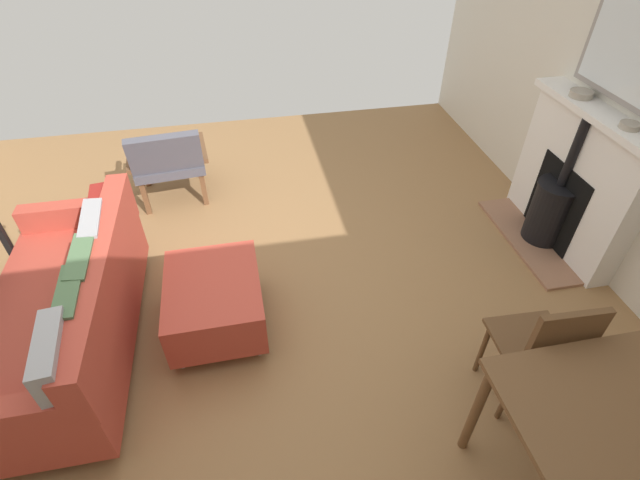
% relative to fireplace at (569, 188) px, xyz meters
% --- Properties ---
extents(ground_plane, '(5.71, 5.58, 0.01)m').
position_rel_fireplace_xyz_m(ground_plane, '(2.67, 0.04, -0.51)').
color(ground_plane, olive).
extents(fireplace, '(0.49, 1.28, 1.14)m').
position_rel_fireplace_xyz_m(fireplace, '(0.00, 0.00, 0.00)').
color(fireplace, '#93664C').
rests_on(fireplace, ground).
extents(mantel_bowl_near, '(0.16, 0.16, 0.05)m').
position_rel_fireplace_xyz_m(mantel_bowl_near, '(-0.01, -0.25, 0.66)').
color(mantel_bowl_near, '#9E9384').
rests_on(mantel_bowl_near, fireplace).
extents(mantel_bowl_far, '(0.13, 0.13, 0.04)m').
position_rel_fireplace_xyz_m(mantel_bowl_far, '(-0.01, 0.26, 0.66)').
color(mantel_bowl_far, '#9E9384').
rests_on(mantel_bowl_far, fireplace).
extents(sofa, '(0.81, 1.71, 0.83)m').
position_rel_fireplace_xyz_m(sofa, '(3.62, 0.45, -0.14)').
color(sofa, '#B2B2B7').
rests_on(sofa, ground).
extents(ottoman, '(0.62, 0.75, 0.42)m').
position_rel_fireplace_xyz_m(ottoman, '(2.77, 0.42, -0.25)').
color(ottoman, '#B2B2B7').
rests_on(ottoman, ground).
extents(armchair_accent, '(0.73, 0.65, 0.75)m').
position_rel_fireplace_xyz_m(armchair_accent, '(3.12, -1.19, -0.07)').
color(armchair_accent, brown).
rests_on(armchair_accent, ground).
extents(dining_table, '(0.98, 0.75, 0.75)m').
position_rel_fireplace_xyz_m(dining_table, '(1.04, 1.86, 0.13)').
color(dining_table, brown).
rests_on(dining_table, ground).
extents(dining_chair_near_fireplace, '(0.42, 0.42, 0.89)m').
position_rel_fireplace_xyz_m(dining_chair_near_fireplace, '(1.04, 1.35, 0.02)').
color(dining_chair_near_fireplace, brown).
rests_on(dining_chair_near_fireplace, ground).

